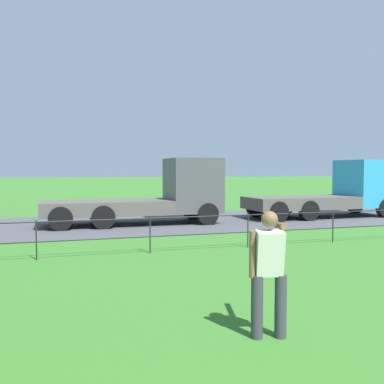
{
  "coord_description": "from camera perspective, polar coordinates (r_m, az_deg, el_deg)",
  "views": [
    {
      "loc": [
        -2.32,
        1.88,
        2.23
      ],
      "look_at": [
        0.22,
        9.98,
        1.8
      ],
      "focal_mm": 39.74,
      "sensor_mm": 36.0,
      "label": 1
    }
  ],
  "objects": [
    {
      "name": "street_strip",
      "position": [
        18.16,
        -9.95,
        -4.2
      ],
      "size": [
        80.0,
        7.62,
        0.01
      ],
      "primitive_type": "cube",
      "color": "#4C4C51",
      "rests_on": "ground"
    },
    {
      "name": "park_fence",
      "position": [
        11.54,
        -5.65,
        -4.95
      ],
      "size": [
        28.91,
        0.04,
        1.0
      ],
      "color": "#232328",
      "rests_on": "ground"
    },
    {
      "name": "person_thrower",
      "position": [
        5.82,
        10.26,
        -10.19
      ],
      "size": [
        0.64,
        0.76,
        1.7
      ],
      "color": "#383842",
      "rests_on": "ground"
    },
    {
      "name": "flatbed_truck_far_right",
      "position": [
        17.96,
        -4.43,
        -0.35
      ],
      "size": [
        7.3,
        2.42,
        2.75
      ],
      "color": "#4C4C51",
      "rests_on": "ground"
    },
    {
      "name": "flatbed_truck_far_left",
      "position": [
        21.83,
        19.21,
        0.07
      ],
      "size": [
        7.34,
        2.55,
        2.75
      ],
      "color": "#2D99D1",
      "rests_on": "ground"
    }
  ]
}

